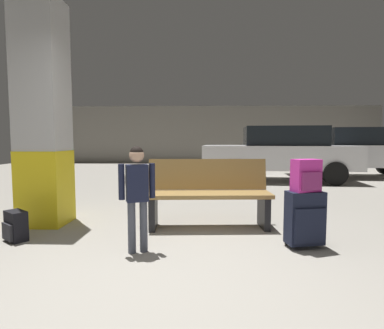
{
  "coord_description": "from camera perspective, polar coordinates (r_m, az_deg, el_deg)",
  "views": [
    {
      "loc": [
        0.35,
        -2.39,
        1.15
      ],
      "look_at": [
        0.23,
        1.3,
        0.85
      ],
      "focal_mm": 28.78,
      "sensor_mm": 36.0,
      "label": 1
    }
  ],
  "objects": [
    {
      "name": "ground_plane",
      "position": [
        6.51,
        -1.29,
        -6.0
      ],
      "size": [
        18.0,
        18.0,
        0.1
      ],
      "primitive_type": "cube",
      "color": "gray"
    },
    {
      "name": "garage_back_wall",
      "position": [
        15.25,
        0.53,
        5.54
      ],
      "size": [
        18.0,
        0.12,
        2.8
      ],
      "primitive_type": "cube",
      "color": "gray",
      "rests_on": "ground_plane"
    },
    {
      "name": "structural_pillar",
      "position": [
        4.6,
        -25.89,
        8.3
      ],
      "size": [
        0.57,
        0.57,
        2.98
      ],
      "color": "yellow",
      "rests_on": "ground_plane"
    },
    {
      "name": "bench",
      "position": [
        4.08,
        3.05,
        -5.37
      ],
      "size": [
        1.63,
        0.61,
        0.89
      ],
      "color": "#9E7A42",
      "rests_on": "ground_plane"
    },
    {
      "name": "suitcase",
      "position": [
        3.51,
        20.21,
        -9.31
      ],
      "size": [
        0.41,
        0.29,
        0.6
      ],
      "color": "#191E33",
      "rests_on": "ground_plane"
    },
    {
      "name": "backpack_bright",
      "position": [
        3.43,
        20.44,
        -1.99
      ],
      "size": [
        0.32,
        0.26,
        0.34
      ],
      "color": "#D833A5",
      "rests_on": "suitcase"
    },
    {
      "name": "child",
      "position": [
        3.15,
        -10.16,
        -4.23
      ],
      "size": [
        0.35,
        0.2,
        1.08
      ],
      "color": "#4C5160",
      "rests_on": "ground_plane"
    },
    {
      "name": "backpack_dark_floor",
      "position": [
        4.09,
        -29.91,
        -9.88
      ],
      "size": [
        0.32,
        0.31,
        0.34
      ],
      "color": "black",
      "rests_on": "ground_plane"
    },
    {
      "name": "parked_car_side",
      "position": [
        10.8,
        28.27,
        2.23
      ],
      "size": [
        4.22,
        2.03,
        1.51
      ],
      "color": "silver",
      "rests_on": "ground_plane"
    },
    {
      "name": "parked_car_near",
      "position": [
        8.95,
        15.74,
        2.23
      ],
      "size": [
        4.22,
        2.05,
        1.51
      ],
      "color": "silver",
      "rests_on": "ground_plane"
    }
  ]
}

